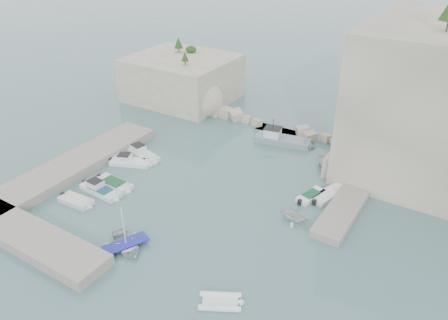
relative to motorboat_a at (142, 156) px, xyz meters
The scene contains 20 objects.
ground 13.60m from the motorboat_a, 25.66° to the right, with size 400.00×400.00×0.00m, color slate.
cliff_terrace 28.04m from the motorboat_a, 25.61° to the left, with size 8.00×10.00×2.50m, color beige.
outcrop_west 20.91m from the motorboat_a, 112.05° to the left, with size 16.00×14.00×7.00m, color beige.
quay_west 8.38m from the motorboat_a, 124.52° to the right, with size 5.00×24.00×1.10m, color #9E9689.
quay_south 18.54m from the motorboat_a, 82.99° to the right, with size 18.00×4.00×1.10m, color #9E9689.
ledge_east 26.09m from the motorboat_a, ahead, with size 3.00×16.00×0.80m, color #9E9689.
breakwater 19.67m from the motorboat_a, 55.05° to the left, with size 28.00×3.00×1.40m, color beige.
motorboat_a is the anchor object (origin of this frame).
motorboat_b 2.41m from the motorboat_a, 85.78° to the right, with size 5.40×1.77×1.40m, color white, non-canonical shape.
motorboat_c 7.36m from the motorboat_a, 74.29° to the right, with size 5.14×1.87×0.70m, color silver, non-canonical shape.
motorboat_d 9.09m from the motorboat_a, 78.81° to the right, with size 5.65×1.68×1.40m, color silver, non-canonical shape.
motorboat_e 11.75m from the motorboat_a, 84.99° to the right, with size 4.17×1.71×0.70m, color silver, non-canonical shape.
rowboat 17.69m from the motorboat_a, 53.39° to the right, with size 3.22×4.50×0.93m, color silver.
inflatable_dinghy 26.32m from the motorboat_a, 35.27° to the right, with size 3.66×1.78×0.44m, color white, non-canonical shape.
tender_east_a 22.12m from the motorboat_a, ahead, with size 2.58×2.99×1.57m, color silver.
tender_east_b 22.04m from the motorboat_a, ahead, with size 4.03×1.37×0.70m, color white, non-canonical shape.
tender_east_c 23.76m from the motorboat_a, ahead, with size 5.20×1.68×0.70m, color white, non-canonical shape.
tender_east_d 23.67m from the motorboat_a, 23.49° to the left, with size 1.54×4.11×1.59m, color silver.
work_boat 18.70m from the motorboat_a, 43.02° to the left, with size 8.04×2.38×2.20m, color slate, non-canonical shape.
rowboat_mast 17.88m from the motorboat_a, 53.39° to the right, with size 0.10×0.10×4.20m, color white.
Camera 1 is at (22.55, -30.00, 26.82)m, focal length 35.00 mm.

